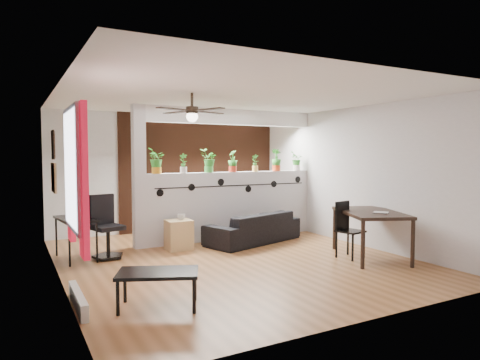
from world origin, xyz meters
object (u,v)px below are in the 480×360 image
object	(u,v)px
sofa	(253,228)
cup	(181,217)
coffee_table	(158,275)
potted_plant_1	(183,162)
folding_chair	(346,224)
ceiling_fan	(192,113)
potted_plant_2	(209,160)
potted_plant_6	(297,160)
office_chair	(106,231)
cube_shelf	(179,235)
potted_plant_5	(276,159)
dining_table	(371,216)
potted_plant_3	(233,161)
potted_plant_0	(157,160)
potted_plant_4	(255,162)
computer_desk	(76,222)

from	to	relation	value
sofa	cup	size ratio (longest dim) A/B	14.07
coffee_table	cup	bearing A→B (deg)	64.38
potted_plant_1	folding_chair	size ratio (longest dim) A/B	0.41
ceiling_fan	potted_plant_2	world-z (taller)	ceiling_fan
potted_plant_6	coffee_table	world-z (taller)	potted_plant_6
office_chair	coffee_table	bearing A→B (deg)	-88.96
potted_plant_1	sofa	bearing A→B (deg)	-24.22
potted_plant_2	cube_shelf	xyz separation A→B (m)	(-0.80, -0.46, -1.33)
folding_chair	potted_plant_6	bearing A→B (deg)	74.01
potted_plant_5	dining_table	distance (m)	2.70
potted_plant_6	dining_table	size ratio (longest dim) A/B	0.26
potted_plant_5	cube_shelf	xyz separation A→B (m)	(-2.38, -0.46, -1.33)
potted_plant_3	potted_plant_5	bearing A→B (deg)	-0.00
potted_plant_6	sofa	distance (m)	2.00
ceiling_fan	dining_table	bearing A→B (deg)	-14.61
potted_plant_0	ceiling_fan	bearing A→B (deg)	-90.64
potted_plant_1	potted_plant_6	xyz separation A→B (m)	(2.63, 0.00, 0.02)
potted_plant_5	sofa	size ratio (longest dim) A/B	0.25
potted_plant_1	potted_plant_4	size ratio (longest dim) A/B	1.05
computer_desk	coffee_table	size ratio (longest dim) A/B	0.99
cup	computer_desk	xyz separation A→B (m)	(-1.77, 0.12, 0.03)
sofa	office_chair	distance (m)	2.77
potted_plant_0	office_chair	distance (m)	1.61
ceiling_fan	potted_plant_4	size ratio (longest dim) A/B	3.30
cube_shelf	cup	bearing A→B (deg)	0.37
office_chair	dining_table	xyz separation A→B (m)	(3.84, -2.05, 0.24)
computer_desk	potted_plant_2	bearing A→B (deg)	7.67
folding_chair	coffee_table	world-z (taller)	folding_chair
office_chair	potted_plant_2	bearing A→B (deg)	13.28
potted_plant_6	potted_plant_0	bearing A→B (deg)	180.00
potted_plant_4	potted_plant_3	bearing A→B (deg)	180.00
potted_plant_4	potted_plant_5	distance (m)	0.53
cube_shelf	computer_desk	world-z (taller)	computer_desk
coffee_table	computer_desk	bearing A→B (deg)	100.20
ceiling_fan	sofa	size ratio (longest dim) A/B	0.63
cube_shelf	office_chair	xyz separation A→B (m)	(-1.27, -0.03, 0.19)
potted_plant_2	ceiling_fan	bearing A→B (deg)	-120.81
ceiling_fan	dining_table	xyz separation A→B (m)	(2.84, -0.74, -1.62)
folding_chair	cube_shelf	bearing A→B (deg)	140.40
potted_plant_0	potted_plant_4	distance (m)	2.11
potted_plant_2	cup	bearing A→B (deg)	-148.43
sofa	cube_shelf	size ratio (longest dim) A/B	3.56
sofa	cup	xyz separation A→B (m)	(-1.44, 0.08, 0.31)
sofa	potted_plant_0	bearing A→B (deg)	-34.28
potted_plant_2	potted_plant_4	distance (m)	1.05
potted_plant_3	office_chair	world-z (taller)	potted_plant_3
potted_plant_5	cup	distance (m)	2.58
potted_plant_0	potted_plant_1	xyz separation A→B (m)	(0.53, -0.00, -0.05)
cube_shelf	dining_table	world-z (taller)	dining_table
potted_plant_0	potted_plant_1	world-z (taller)	potted_plant_0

